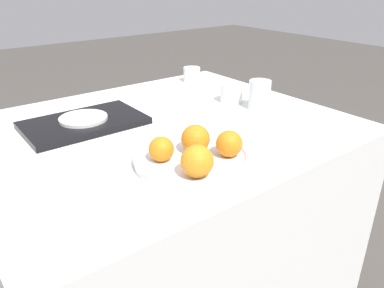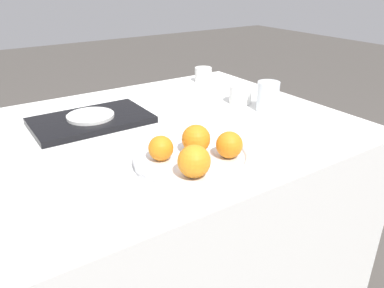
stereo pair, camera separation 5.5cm
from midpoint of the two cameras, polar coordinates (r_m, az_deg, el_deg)
table at (r=1.36m, az=-5.26°, el=-11.64°), size 1.11×0.92×0.74m
fruit_platter at (r=0.94m, az=-1.68°, el=-2.07°), size 0.30×0.30×0.03m
orange_0 at (r=0.94m, az=-1.14°, el=0.77°), size 0.07×0.07×0.07m
orange_1 at (r=0.91m, az=-6.44°, el=-0.79°), size 0.06×0.06×0.06m
orange_2 at (r=0.83m, az=-1.11°, el=-2.67°), size 0.07×0.07×0.07m
orange_3 at (r=0.92m, az=4.00°, el=0.02°), size 0.07×0.07×0.07m
water_glass at (r=1.31m, az=9.06°, el=7.37°), size 0.08×0.08×0.10m
serving_tray at (r=1.22m, az=-17.39°, el=3.08°), size 0.36×0.22×0.02m
side_plate at (r=1.21m, az=-17.48°, el=3.74°), size 0.15×0.15×0.01m
cup_0 at (r=1.65m, az=-1.01°, el=10.52°), size 0.07×0.07×0.06m
cup_1 at (r=1.38m, az=4.91°, el=7.64°), size 0.08×0.08×0.07m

